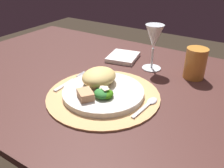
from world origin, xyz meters
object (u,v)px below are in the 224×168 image
(dinner_plate, at_px, (103,92))
(spoon, at_px, (149,104))
(napkin, at_px, (123,57))
(wine_glass, at_px, (154,39))
(fork, at_px, (70,82))
(amber_tumbler, at_px, (195,63))
(dining_table, at_px, (121,118))

(dinner_plate, relative_size, spoon, 1.97)
(napkin, bearing_deg, wine_glass, -10.10)
(fork, height_order, wine_glass, wine_glass)
(wine_glass, height_order, amber_tumbler, wine_glass)
(fork, height_order, amber_tumbler, amber_tumbler)
(fork, bearing_deg, dining_table, 32.62)
(napkin, bearing_deg, spoon, -47.97)
(fork, height_order, spoon, spoon)
(dinner_plate, height_order, napkin, dinner_plate)
(dining_table, distance_m, fork, 0.24)
(fork, xyz_separation_m, napkin, (0.04, 0.29, -0.00))
(dinner_plate, bearing_deg, spoon, 9.64)
(dinner_plate, height_order, spoon, dinner_plate)
(dining_table, relative_size, amber_tumbler, 13.72)
(napkin, distance_m, amber_tumbler, 0.30)
(dining_table, height_order, napkin, napkin)
(spoon, bearing_deg, amber_tumbler, 77.80)
(fork, xyz_separation_m, spoon, (0.28, 0.02, 0.00))
(napkin, xyz_separation_m, wine_glass, (0.14, -0.03, 0.11))
(fork, distance_m, napkin, 0.29)
(spoon, relative_size, napkin, 0.98)
(spoon, bearing_deg, napkin, 132.03)
(fork, distance_m, spoon, 0.28)
(amber_tumbler, bearing_deg, wine_glass, -175.61)
(dinner_plate, bearing_deg, dining_table, 84.46)
(dining_table, bearing_deg, dinner_plate, -95.54)
(dinner_plate, distance_m, fork, 0.14)
(dinner_plate, xyz_separation_m, spoon, (0.14, 0.02, -0.01))
(dinner_plate, distance_m, napkin, 0.31)
(dinner_plate, xyz_separation_m, fork, (-0.14, 0.00, -0.01))
(dining_table, distance_m, amber_tumbler, 0.33)
(fork, distance_m, amber_tumbler, 0.44)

